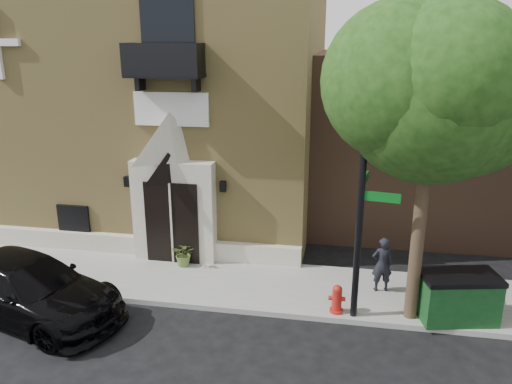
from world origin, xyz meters
TOP-DOWN VIEW (x-y plane):
  - ground at (0.00, 0.00)m, footprint 120.00×120.00m
  - sidewalk at (1.00, 1.50)m, footprint 42.00×3.00m
  - church at (-2.99, 7.95)m, footprint 12.20×11.01m
  - street_tree_left at (6.03, 0.35)m, footprint 4.97×4.38m
  - black_sedan at (-3.70, -1.01)m, footprint 5.87×3.65m
  - street_sign at (4.60, 0.24)m, footprint 0.98×1.09m
  - fire_hydrant at (4.15, 0.32)m, footprint 0.44×0.35m
  - dumpster at (7.11, 0.53)m, footprint 2.05×1.43m
  - planter at (-0.57, 2.27)m, footprint 0.71×0.62m
  - pedestrian_near at (5.33, 1.71)m, footprint 0.64×0.49m

SIDE VIEW (x-z plane):
  - ground at x=0.00m, z-range 0.00..0.00m
  - sidewalk at x=1.00m, z-range 0.00..0.15m
  - fire_hydrant at x=4.15m, z-range 0.14..0.91m
  - planter at x=-0.57m, z-range 0.15..0.93m
  - dumpster at x=7.11m, z-range 0.16..1.38m
  - black_sedan at x=-3.70m, z-range 0.00..1.59m
  - pedestrian_near at x=5.33m, z-range 0.15..1.73m
  - street_sign at x=4.60m, z-range 0.17..6.43m
  - church at x=-2.99m, z-range -0.02..9.28m
  - street_tree_left at x=6.03m, z-range 1.98..9.75m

